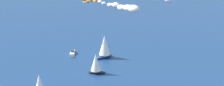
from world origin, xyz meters
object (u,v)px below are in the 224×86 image
(sailboat_offshore, at_px, (96,63))
(sailboat_ahead, at_px, (39,85))
(motorboat_near_centre, at_px, (72,53))
(sailboat_inshore, at_px, (104,46))

(sailboat_offshore, distance_m, sailboat_ahead, 33.41)
(sailboat_offshore, bearing_deg, motorboat_near_centre, 129.98)
(motorboat_near_centre, xyz_separation_m, sailboat_offshore, (19.07, -22.74, 4.47))
(sailboat_inshore, bearing_deg, sailboat_ahead, -108.76)
(motorboat_near_centre, distance_m, sailboat_offshore, 30.01)
(sailboat_inshore, height_order, sailboat_offshore, sailboat_inshore)
(sailboat_inshore, xyz_separation_m, sailboat_offshore, (0.78, -21.99, -1.18))
(sailboat_offshore, relative_size, sailboat_ahead, 1.06)
(sailboat_ahead, bearing_deg, sailboat_inshore, 71.24)
(motorboat_near_centre, height_order, sailboat_ahead, sailboat_ahead)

